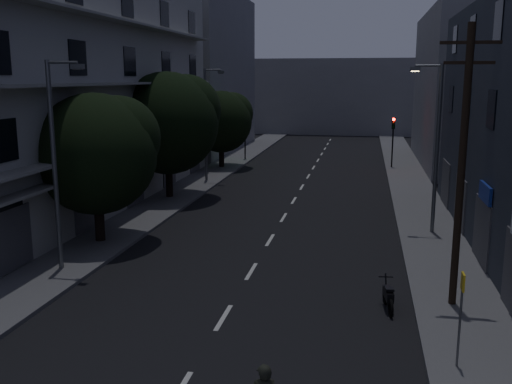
% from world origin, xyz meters
% --- Properties ---
extents(ground, '(160.00, 160.00, 0.00)m').
position_xyz_m(ground, '(0.00, 25.00, 0.00)').
color(ground, black).
rests_on(ground, ground).
extents(sidewalk_left, '(3.00, 90.00, 0.15)m').
position_xyz_m(sidewalk_left, '(-7.50, 25.00, 0.07)').
color(sidewalk_left, '#565659').
rests_on(sidewalk_left, ground).
extents(sidewalk_right, '(3.00, 90.00, 0.15)m').
position_xyz_m(sidewalk_right, '(7.50, 25.00, 0.07)').
color(sidewalk_right, '#565659').
rests_on(sidewalk_right, ground).
extents(lane_markings, '(0.15, 60.50, 0.01)m').
position_xyz_m(lane_markings, '(0.00, 31.25, 0.01)').
color(lane_markings, beige).
rests_on(lane_markings, ground).
extents(building_left, '(7.00, 36.00, 14.00)m').
position_xyz_m(building_left, '(-11.98, 18.00, 6.99)').
color(building_left, '#A2A29D').
rests_on(building_left, ground).
extents(building_far_left, '(6.00, 20.00, 16.00)m').
position_xyz_m(building_far_left, '(-12.00, 48.00, 8.00)').
color(building_far_left, slate).
rests_on(building_far_left, ground).
extents(building_far_right, '(6.00, 20.00, 13.00)m').
position_xyz_m(building_far_right, '(12.00, 42.00, 6.50)').
color(building_far_right, slate).
rests_on(building_far_right, ground).
extents(building_far_end, '(24.00, 8.00, 10.00)m').
position_xyz_m(building_far_end, '(0.00, 70.00, 5.00)').
color(building_far_end, slate).
rests_on(building_far_end, ground).
extents(tree_near, '(5.45, 5.45, 6.73)m').
position_xyz_m(tree_near, '(-7.55, 13.58, 4.36)').
color(tree_near, black).
rests_on(tree_near, sidewalk_left).
extents(tree_mid, '(6.30, 6.30, 7.75)m').
position_xyz_m(tree_mid, '(-7.71, 23.63, 4.99)').
color(tree_mid, black).
rests_on(tree_mid, sidewalk_left).
extents(tree_far, '(5.11, 5.11, 6.32)m').
position_xyz_m(tree_far, '(-7.54, 36.23, 4.11)').
color(tree_far, black).
rests_on(tree_far, sidewalk_left).
extents(traffic_signal_far_right, '(0.28, 0.37, 4.10)m').
position_xyz_m(traffic_signal_far_right, '(6.49, 38.61, 3.10)').
color(traffic_signal_far_right, black).
rests_on(traffic_signal_far_right, sidewalk_right).
extents(traffic_signal_far_left, '(0.28, 0.37, 4.10)m').
position_xyz_m(traffic_signal_far_left, '(-6.61, 41.07, 3.10)').
color(traffic_signal_far_left, black).
rests_on(traffic_signal_far_left, sidewalk_left).
extents(street_lamp_left_near, '(1.51, 0.25, 8.00)m').
position_xyz_m(street_lamp_left_near, '(-7.23, 9.59, 4.60)').
color(street_lamp_left_near, slate).
rests_on(street_lamp_left_near, sidewalk_left).
extents(street_lamp_right, '(1.51, 0.25, 8.00)m').
position_xyz_m(street_lamp_right, '(7.47, 17.93, 4.60)').
color(street_lamp_right, '#54585C').
rests_on(street_lamp_right, sidewalk_right).
extents(street_lamp_left_far, '(1.51, 0.25, 8.00)m').
position_xyz_m(street_lamp_left_far, '(-6.97, 29.66, 4.60)').
color(street_lamp_left_far, '#585A60').
rests_on(street_lamp_left_far, sidewalk_left).
extents(utility_pole, '(1.80, 0.24, 9.00)m').
position_xyz_m(utility_pole, '(7.26, 8.72, 4.87)').
color(utility_pole, black).
rests_on(utility_pole, sidewalk_right).
extents(bus_stop_sign, '(0.06, 0.35, 2.52)m').
position_xyz_m(bus_stop_sign, '(6.78, 4.36, 1.89)').
color(bus_stop_sign, '#595B60').
rests_on(bus_stop_sign, sidewalk_right).
extents(motorcycle, '(0.49, 1.69, 1.09)m').
position_xyz_m(motorcycle, '(5.16, 8.14, 0.43)').
color(motorcycle, black).
rests_on(motorcycle, ground).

